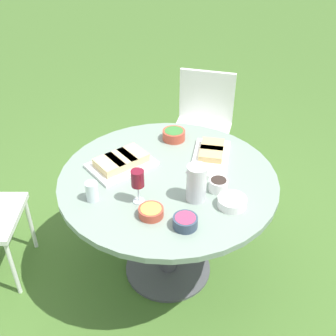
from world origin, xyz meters
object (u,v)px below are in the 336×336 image
object	(u,v)px
chair_near_left	(203,120)
water_pitcher	(196,183)
wine_glass	(138,180)
dining_table	(168,194)

from	to	relation	value
chair_near_left	water_pitcher	bearing A→B (deg)	70.92
chair_near_left	wine_glass	world-z (taller)	wine_glass
dining_table	wine_glass	bearing A→B (deg)	41.72
chair_near_left	dining_table	bearing A→B (deg)	62.45
wine_glass	dining_table	bearing A→B (deg)	-138.28
wine_glass	chair_near_left	bearing A→B (deg)	-121.45
water_pitcher	dining_table	bearing A→B (deg)	-65.93
chair_near_left	water_pitcher	xyz separation A→B (m)	(0.42, 1.21, 0.33)
dining_table	wine_glass	xyz separation A→B (m)	(0.20, 0.17, 0.26)
dining_table	wine_glass	world-z (taller)	wine_glass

